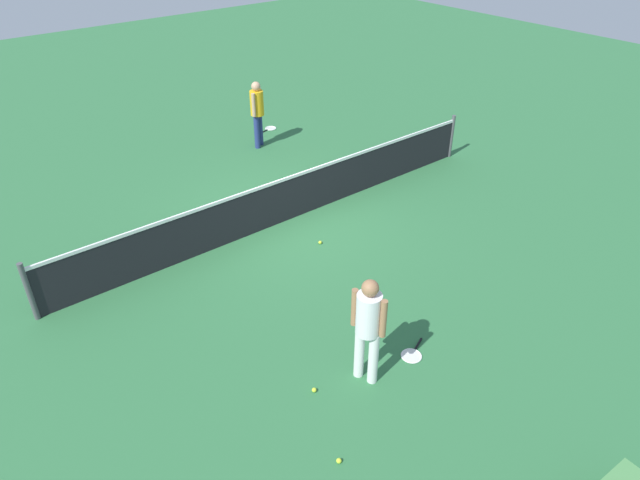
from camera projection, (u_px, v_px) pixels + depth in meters
ground_plane at (289, 219)px, 11.87m from camera, size 40.00×40.00×0.00m
court_net at (288, 198)px, 11.60m from camera, size 10.09×0.09×1.07m
player_near_side at (368, 323)px, 7.60m from camera, size 0.43×0.52×1.70m
player_far_side at (257, 109)px, 14.51m from camera, size 0.48×0.47×1.70m
tennis_racket_near_player at (412, 355)px, 8.51m from camera, size 0.60×0.41×0.03m
tennis_racket_far_player at (270, 129)px, 16.05m from camera, size 0.61×0.39×0.03m
tennis_ball_near_player at (339, 461)px, 6.95m from camera, size 0.07×0.07×0.07m
tennis_ball_by_net at (320, 242)px, 11.06m from camera, size 0.07×0.07×0.07m
tennis_ball_midcourt at (314, 390)px, 7.90m from camera, size 0.07×0.07×0.07m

